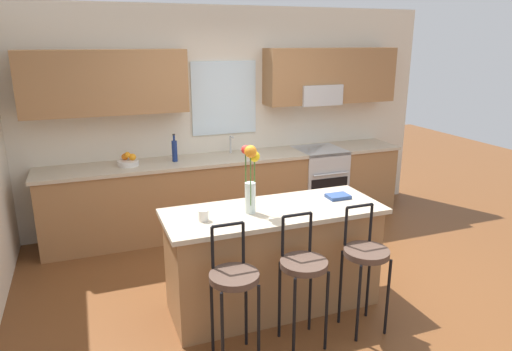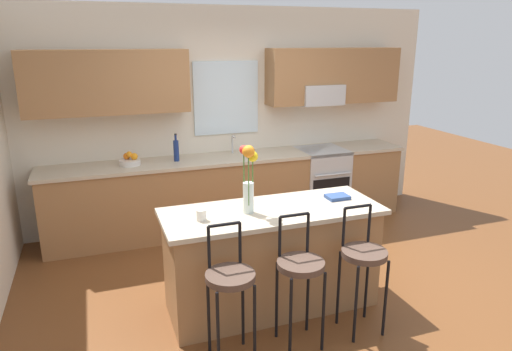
{
  "view_description": "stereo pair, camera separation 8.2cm",
  "coord_description": "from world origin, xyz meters",
  "views": [
    {
      "loc": [
        -1.68,
        -3.59,
        2.3
      ],
      "look_at": [
        -0.12,
        0.55,
        1.0
      ],
      "focal_mm": 32.5,
      "sensor_mm": 36.0,
      "label": 1
    },
    {
      "loc": [
        -1.61,
        -3.62,
        2.3
      ],
      "look_at": [
        -0.12,
        0.55,
        1.0
      ],
      "focal_mm": 32.5,
      "sensor_mm": 36.0,
      "label": 2
    }
  ],
  "objects": [
    {
      "name": "kitchen_island",
      "position": [
        -0.24,
        -0.19,
        0.46
      ],
      "size": [
        1.88,
        0.73,
        0.92
      ],
      "color": "#996B42",
      "rests_on": "ground"
    },
    {
      "name": "bar_stool_middle",
      "position": [
        -0.24,
        -0.77,
        0.64
      ],
      "size": [
        0.36,
        0.36,
        1.04
      ],
      "color": "black",
      "rests_on": "ground"
    },
    {
      "name": "sink_faucet",
      "position": [
        0.03,
        1.84,
        1.06
      ],
      "size": [
        0.02,
        0.13,
        0.23
      ],
      "color": "#B7BABC",
      "rests_on": "counter_run"
    },
    {
      "name": "bar_stool_near",
      "position": [
        -0.79,
        -0.77,
        0.64
      ],
      "size": [
        0.36,
        0.36,
        1.04
      ],
      "color": "black",
      "rests_on": "ground"
    },
    {
      "name": "cookbook",
      "position": [
        0.42,
        -0.14,
        0.94
      ],
      "size": [
        0.2,
        0.15,
        0.03
      ],
      "primitive_type": "cube",
      "color": "navy",
      "rests_on": "kitchen_island"
    },
    {
      "name": "bar_stool_far",
      "position": [
        0.31,
        -0.77,
        0.64
      ],
      "size": [
        0.36,
        0.36,
        1.04
      ],
      "color": "black",
      "rests_on": "ground"
    },
    {
      "name": "back_wall_assembly",
      "position": [
        0.02,
        1.98,
        1.51
      ],
      "size": [
        5.6,
        0.5,
        2.7
      ],
      "color": "beige",
      "rests_on": "ground"
    },
    {
      "name": "ground_plane",
      "position": [
        0.0,
        0.0,
        0.0
      ],
      "size": [
        14.0,
        14.0,
        0.0
      ],
      "primitive_type": "plane",
      "color": "brown"
    },
    {
      "name": "counter_run",
      "position": [
        0.0,
        1.7,
        0.47
      ],
      "size": [
        4.56,
        0.64,
        0.92
      ],
      "color": "#996B42",
      "rests_on": "ground"
    },
    {
      "name": "bottle_olive_oil",
      "position": [
        -0.71,
        1.7,
        1.05
      ],
      "size": [
        0.06,
        0.06,
        0.33
      ],
      "color": "navy",
      "rests_on": "counter_run"
    },
    {
      "name": "fruit_bowl_oranges",
      "position": [
        -1.24,
        1.7,
        0.97
      ],
      "size": [
        0.24,
        0.24,
        0.16
      ],
      "color": "silver",
      "rests_on": "counter_run"
    },
    {
      "name": "mug_ceramic",
      "position": [
        -0.86,
        -0.24,
        0.97
      ],
      "size": [
        0.08,
        0.08,
        0.09
      ],
      "primitive_type": "cylinder",
      "color": "silver",
      "rests_on": "kitchen_island"
    },
    {
      "name": "flower_vase",
      "position": [
        -0.45,
        -0.21,
        1.24
      ],
      "size": [
        0.15,
        0.16,
        0.58
      ],
      "color": "silver",
      "rests_on": "kitchen_island"
    },
    {
      "name": "oven_range",
      "position": [
        1.2,
        1.68,
        0.46
      ],
      "size": [
        0.6,
        0.64,
        0.92
      ],
      "color": "#B7BABC",
      "rests_on": "ground"
    }
  ]
}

